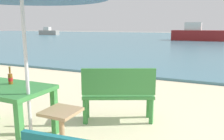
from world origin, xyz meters
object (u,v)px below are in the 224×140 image
(side_table_wood, at_px, (62,124))
(boat_fishing_trawler, at_px, (49,32))
(bench_green_left, at_px, (118,91))
(boat_tanker, at_px, (197,34))
(beer_bottle_amber, at_px, (10,78))
(picnic_table_green, at_px, (3,93))

(side_table_wood, height_order, boat_fishing_trawler, boat_fishing_trawler)
(bench_green_left, distance_m, boat_tanker, 23.15)
(beer_bottle_amber, relative_size, boat_fishing_trawler, 0.07)
(beer_bottle_amber, height_order, side_table_wood, beer_bottle_amber)
(picnic_table_green, bearing_deg, boat_fishing_trawler, 128.57)
(beer_bottle_amber, relative_size, bench_green_left, 0.21)
(boat_tanker, bearing_deg, bench_green_left, -88.41)
(bench_green_left, relative_size, boat_fishing_trawler, 0.33)
(picnic_table_green, height_order, bench_green_left, bench_green_left)
(boat_tanker, bearing_deg, picnic_table_green, -91.67)
(beer_bottle_amber, xyz_separation_m, boat_tanker, (0.69, 24.13, -0.08))
(side_table_wood, relative_size, bench_green_left, 0.44)
(picnic_table_green, height_order, beer_bottle_amber, beer_bottle_amber)
(bench_green_left, xyz_separation_m, boat_tanker, (-0.64, 23.14, 0.23))
(picnic_table_green, xyz_separation_m, boat_tanker, (0.71, 24.27, 0.12))
(boat_tanker, height_order, boat_fishing_trawler, boat_tanker)
(bench_green_left, bearing_deg, boat_tanker, 91.59)
(picnic_table_green, relative_size, beer_bottle_amber, 5.28)
(beer_bottle_amber, xyz_separation_m, boat_fishing_trawler, (-24.80, 30.95, -0.28))
(side_table_wood, xyz_separation_m, boat_tanker, (-0.30, 24.25, 0.42))
(side_table_wood, distance_m, boat_fishing_trawler, 40.38)
(boat_tanker, bearing_deg, beer_bottle_amber, -91.64)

